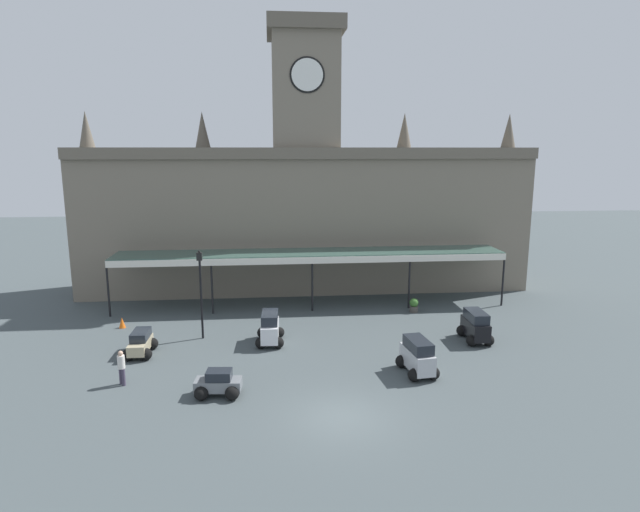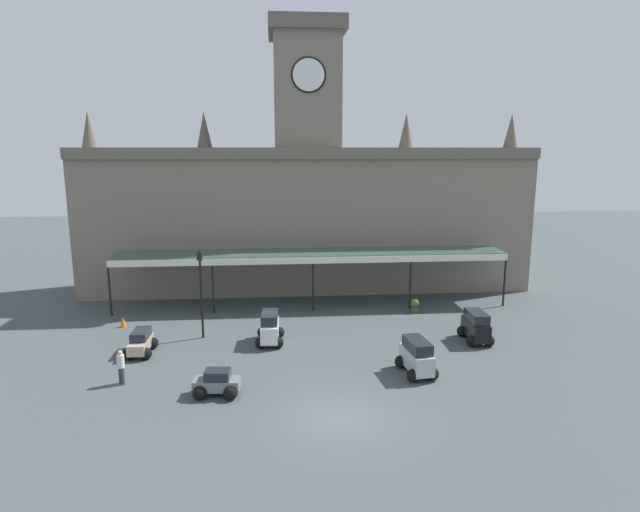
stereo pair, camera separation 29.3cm
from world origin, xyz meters
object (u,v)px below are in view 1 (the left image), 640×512
Objects in this scene: car_silver_van at (417,358)px; traffic_cone at (122,323)px; car_black_van at (475,327)px; victorian_lamppost at (201,285)px; car_white_van at (270,329)px; car_beige_estate at (141,344)px; planter_by_canopy at (414,305)px; pedestrian_beside_cars at (121,366)px; car_grey_sedan at (218,385)px.

car_silver_van reaches higher than traffic_cone.
car_black_van is 15.90m from victorian_lamppost.
traffic_cone is (-9.07, 3.49, -0.48)m from car_white_van.
car_silver_van is at bearing -137.56° from car_black_van.
car_beige_estate is 3.40× the size of traffic_cone.
car_silver_van is at bearing -104.27° from planter_by_canopy.
victorian_lamppost is (2.98, 6.02, 2.31)m from pedestrian_beside_cars.
car_white_van is at bearing 176.33° from car_black_van.
car_black_van is 19.04m from pedestrian_beside_cars.
car_grey_sedan is 1.27× the size of pedestrian_beside_cars.
car_black_van is at bearing 12.52° from pedestrian_beside_cars.
car_black_van and car_white_van have the same top height.
victorian_lamppost is at bearing 101.85° from car_grey_sedan.
traffic_cone is (-16.23, 8.39, -0.48)m from car_silver_van.
car_black_van is 15.12m from car_grey_sedan.
car_silver_van is 14.04m from pedestrian_beside_cars.
victorian_lamppost is at bearing 151.31° from car_silver_van.
victorian_lamppost is at bearing -164.29° from planter_by_canopy.
car_white_van is (2.31, 6.42, 0.30)m from car_grey_sedan.
car_beige_estate is (-18.61, -0.34, -0.24)m from car_black_van.
car_silver_van and car_white_van have the same top height.
car_silver_van is 1.49× the size of pedestrian_beside_cars.
victorian_lamppost reaches higher than car_white_van.
car_white_van is at bearing -21.02° from traffic_cone.
car_grey_sedan is 16.53m from planter_by_canopy.
car_white_van reaches higher than planter_by_canopy.
car_silver_van reaches higher than pedestrian_beside_cars.
traffic_cone is at bearing 155.63° from victorian_lamppost.
car_white_van is 3.67× the size of traffic_cone.
car_black_van is 18.61m from car_beige_estate.
car_black_van is at bearing 22.04° from car_grey_sedan.
car_white_van is at bearing 145.57° from car_silver_van.
car_white_van reaches higher than pedestrian_beside_cars.
traffic_cone is at bearing 104.62° from pedestrian_beside_cars.
traffic_cone is at bearing 124.28° from car_grey_sedan.
pedestrian_beside_cars is 2.51× the size of traffic_cone.
car_silver_van is 12.83m from victorian_lamppost.
planter_by_canopy is (16.55, 9.84, -0.42)m from pedestrian_beside_cars.
pedestrian_beside_cars is at bearing -116.35° from victorian_lamppost.
car_white_van is at bearing 70.20° from car_grey_sedan.
car_white_van is 2.54× the size of planter_by_canopy.
car_beige_estate is at bearing 90.30° from pedestrian_beside_cars.
car_black_van is at bearing -6.93° from victorian_lamppost.
car_beige_estate is 17.64m from planter_by_canopy.
car_black_van is at bearing -70.41° from planter_by_canopy.
car_silver_van is 2.60× the size of planter_by_canopy.
car_grey_sedan is 2.20× the size of planter_by_canopy.
car_grey_sedan is at bearing -78.15° from victorian_lamppost.
traffic_cone is (-20.77, 4.24, -0.48)m from car_black_van.
victorian_lamppost reaches higher than car_grey_sedan.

